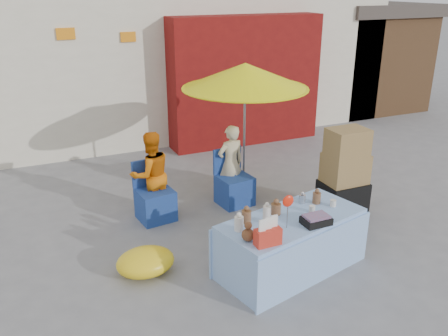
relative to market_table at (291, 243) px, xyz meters
name	(u,v)px	position (x,y,z in m)	size (l,w,h in m)	color
ground	(236,262)	(-0.51, 0.39, -0.35)	(80.00, 80.00, 0.00)	slate
market_table	(291,243)	(0.00, 0.00, 0.00)	(1.92, 1.22, 1.07)	#90B3E6
chair_left	(155,202)	(-1.08, 1.90, -0.09)	(0.53, 0.52, 0.85)	navy
chair_right	(234,188)	(0.17, 1.90, -0.09)	(0.53, 0.52, 0.85)	navy
vendor_orange	(151,175)	(-1.08, 2.03, 0.28)	(0.62, 0.48, 1.27)	orange
vendor_beige	(231,164)	(0.17, 2.03, 0.26)	(0.44, 0.29, 1.21)	beige
umbrella	(245,76)	(0.47, 2.18, 1.54)	(1.90, 1.90, 2.09)	gray
box_stack	(344,178)	(1.38, 0.85, 0.27)	(0.61, 0.50, 1.34)	black
tarp_bundle	(145,262)	(-1.59, 0.60, -0.20)	(0.68, 0.55, 0.31)	yellow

